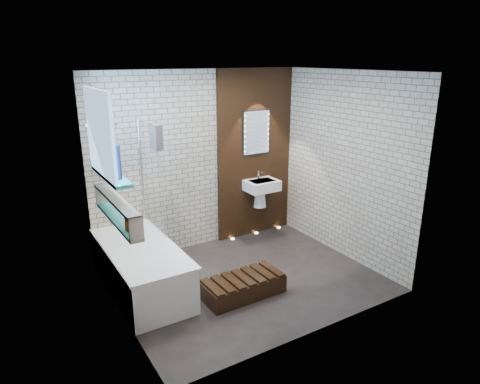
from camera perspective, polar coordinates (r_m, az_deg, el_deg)
ground at (r=5.65m, az=0.81°, el=-11.58°), size 3.20×3.20×0.00m
room_shell at (r=5.14m, az=0.87°, el=1.16°), size 3.24×3.20×2.60m
walnut_panel at (r=6.67m, az=1.98°, el=5.02°), size 1.30×0.06×2.60m
clerestory_window at (r=4.72m, az=-17.93°, el=6.32°), size 0.18×1.00×0.94m
display_niche at (r=4.72m, az=-16.08°, el=-2.35°), size 0.14×1.30×0.26m
bathtub at (r=5.42m, az=-13.01°, el=-9.91°), size 0.79×1.74×0.70m
bath_screen at (r=5.56m, az=-11.71°, el=1.84°), size 0.01×0.78×1.40m
towel at (r=5.20m, az=-11.16°, el=7.26°), size 0.09×0.23×0.30m
shower_head at (r=5.34m, az=-16.80°, el=8.74°), size 0.18×0.18×0.02m
washbasin at (r=6.65m, az=2.86°, el=0.40°), size 0.50×0.36×0.58m
led_mirror at (r=6.57m, az=2.20°, el=7.93°), size 0.50×0.02×0.70m
walnut_step at (r=5.27m, az=0.43°, el=-12.54°), size 0.99×0.45×0.22m
niche_bottles at (r=4.40m, az=-14.71°, el=-4.25°), size 0.06×0.07×0.14m
sill_vases at (r=4.86m, az=-17.17°, el=4.20°), size 0.19×0.60×0.36m
floor_uplights at (r=7.02m, az=2.18°, el=-5.47°), size 0.96×0.06×0.01m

